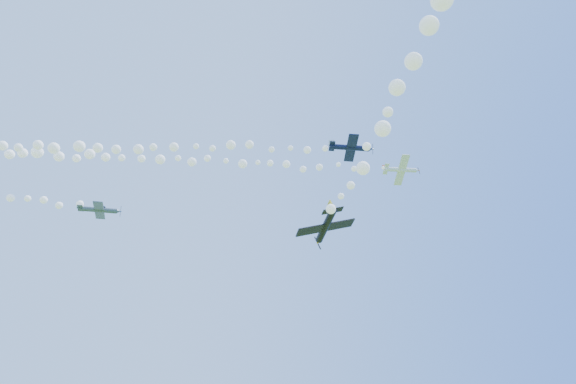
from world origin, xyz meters
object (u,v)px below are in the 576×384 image
object	(u,v)px
plane_white	(401,170)
plane_grey	(99,210)
plane_navy	(351,148)
plane_black	(325,226)

from	to	relation	value
plane_white	plane_grey	bearing A→B (deg)	175.91
plane_navy	plane_grey	world-z (taller)	plane_navy
plane_navy	plane_grey	size ratio (longest dim) A/B	1.04
plane_grey	plane_black	xyz separation A→B (m)	(28.35, -25.26, -13.21)
plane_white	plane_navy	distance (m)	13.44
plane_grey	plane_white	bearing A→B (deg)	-15.32
plane_grey	plane_black	size ratio (longest dim) A/B	0.98
plane_white	plane_navy	bearing A→B (deg)	-142.38
plane_navy	plane_white	bearing A→B (deg)	40.94
plane_black	plane_grey	bearing A→B (deg)	53.16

